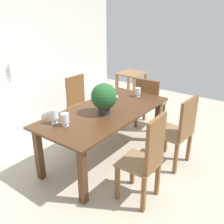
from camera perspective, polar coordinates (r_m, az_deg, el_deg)
The scene contains 15 objects.
ground_plane at distance 3.77m, azimuth -0.22°, elevation -10.55°, with size 7.04×7.04×0.00m, color #BCB29E.
dining_table at distance 3.51m, azimuth -1.45°, elevation -1.33°, with size 1.99×0.95×0.75m.
chair_near_left at distance 2.77m, azimuth 7.94°, elevation -10.04°, with size 0.42×0.42×1.06m.
chair_far_right at distance 4.42m, azimuth -7.20°, elevation 2.38°, with size 0.45×0.48×0.98m.
chair_foot_end at distance 4.51m, azimuth 8.35°, elevation 2.56°, with size 0.48×0.50×0.94m.
chair_near_right at distance 3.49m, azimuth 15.10°, elevation -3.68°, with size 0.50×0.47×1.01m.
flower_centerpiece at distance 3.29m, azimuth -1.79°, elevation 3.36°, with size 0.35×0.36×0.42m.
crystal_vase_left at distance 4.01m, azimuth 5.86°, elevation 4.65°, with size 0.09×0.09×0.14m.
crystal_vase_center_near at distance 3.04m, azimuth -10.61°, elevation -1.46°, with size 0.10×0.10×0.16m.
crystal_vase_right at distance 3.11m, azimuth -13.00°, elevation -0.59°, with size 0.11×0.11×0.19m.
wine_glass at distance 3.68m, azimuth -2.69°, elevation 3.46°, with size 0.07×0.07×0.15m.
kitchen_counter at distance 4.68m, azimuth -19.24°, elevation 1.66°, with size 1.81×0.52×0.97m, color white.
wine_bottle_tall at distance 4.31m, azimuth -22.13°, elevation 7.96°, with size 0.06×0.06×0.30m.
wine_bottle_dark at distance 4.50m, azimuth -22.48°, elevation 8.04°, with size 0.07×0.07×0.22m.
side_table at distance 5.51m, azimuth 4.42°, elevation 6.78°, with size 0.55×0.52×0.77m.
Camera 1 is at (-2.52, -1.89, 2.07)m, focal length 40.34 mm.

